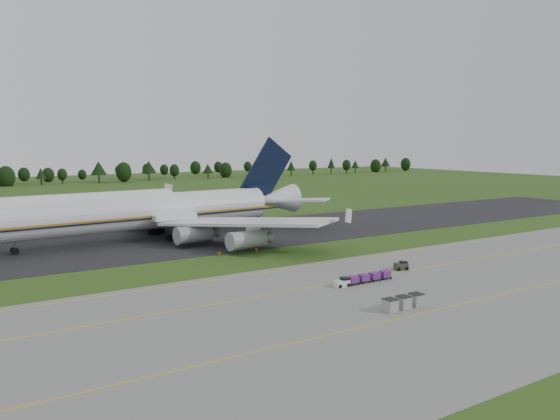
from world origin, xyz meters
TOP-DOWN VIEW (x-y plane):
  - ground at (0.00, 0.00)m, footprint 600.00×600.00m
  - apron at (0.00, -34.00)m, footprint 300.00×52.00m
  - taxiway at (0.00, 28.00)m, footprint 300.00×40.00m
  - apron_markings at (0.00, -26.98)m, footprint 300.00×30.20m
  - tree_line at (3.45, 220.18)m, footprint 530.25×23.33m
  - aircraft at (-12.37, 31.97)m, footprint 83.75×81.30m
  - baggage_train at (4.30, -24.05)m, footprint 10.93×1.40m
  - utility_cart at (15.80, -20.83)m, footprint 2.50×1.87m
  - uld_row at (0.12, -37.21)m, footprint 6.51×1.71m
  - edge_markers at (-1.34, 7.23)m, footprint 8.90×0.30m

SIDE VIEW (x-z plane):
  - ground at x=0.00m, z-range 0.00..0.00m
  - apron at x=0.00m, z-range 0.00..0.06m
  - taxiway at x=0.00m, z-range 0.00..0.08m
  - apron_markings at x=0.00m, z-range 0.06..0.07m
  - edge_markers at x=-1.34m, z-range -0.03..0.57m
  - utility_cart at x=15.80m, z-range 0.05..1.27m
  - baggage_train at x=4.30m, z-range 0.10..1.44m
  - uld_row at x=0.12m, z-range 0.06..1.75m
  - tree_line at x=3.45m, z-range 0.05..12.00m
  - aircraft at x=-12.37m, z-range -5.04..18.45m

